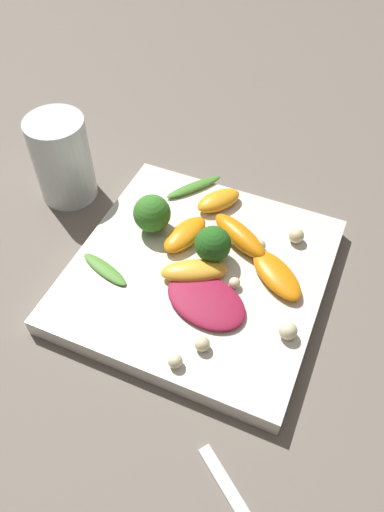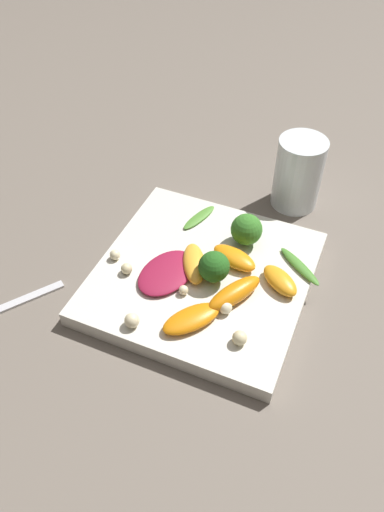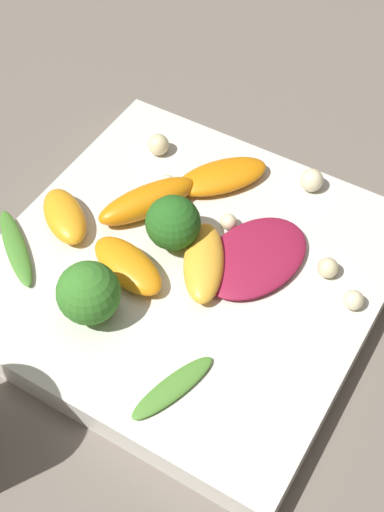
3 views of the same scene
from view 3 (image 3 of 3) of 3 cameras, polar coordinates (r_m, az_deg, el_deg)
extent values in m
plane|color=#6B6056|center=(0.52, -0.29, -2.06)|extent=(2.40, 2.40, 0.00)
cube|color=silver|center=(0.52, -0.30, -1.31)|extent=(0.26, 0.26, 0.02)
ellipsoid|color=maroon|center=(0.51, 5.03, -0.10)|extent=(0.10, 0.08, 0.01)
ellipsoid|color=orange|center=(0.53, -3.60, 4.43)|extent=(0.08, 0.06, 0.02)
ellipsoid|color=orange|center=(0.55, 2.40, 6.38)|extent=(0.08, 0.07, 0.01)
ellipsoid|color=orange|center=(0.53, -10.15, 3.16)|extent=(0.06, 0.06, 0.02)
ellipsoid|color=orange|center=(0.50, -5.17, -0.76)|extent=(0.05, 0.07, 0.02)
ellipsoid|color=#FCAD33|center=(0.50, 0.95, -0.48)|extent=(0.08, 0.06, 0.02)
cylinder|color=#7A9E51|center=(0.48, -8.04, -4.19)|extent=(0.01, 0.01, 0.01)
sphere|color=#387A28|center=(0.47, -8.28, -2.93)|extent=(0.04, 0.04, 0.04)
cylinder|color=#84AD5B|center=(0.51, -1.49, 1.37)|extent=(0.01, 0.01, 0.01)
sphere|color=#26601E|center=(0.50, -1.53, 2.68)|extent=(0.04, 0.04, 0.04)
ellipsoid|color=#518E33|center=(0.45, -1.54, -10.47)|extent=(0.07, 0.03, 0.00)
ellipsoid|color=#47842D|center=(0.53, -13.93, 0.68)|extent=(0.06, 0.07, 0.01)
sphere|color=beige|center=(0.55, -1.98, 5.66)|extent=(0.02, 0.02, 0.02)
sphere|color=beige|center=(0.50, 10.82, -0.93)|extent=(0.01, 0.01, 0.01)
sphere|color=beige|center=(0.49, 12.80, -3.46)|extent=(0.01, 0.01, 0.01)
sphere|color=beige|center=(0.58, -2.71, 8.89)|extent=(0.02, 0.02, 0.02)
sphere|color=beige|center=(0.56, 9.55, 6.00)|extent=(0.02, 0.02, 0.02)
sphere|color=beige|center=(0.52, 2.95, 2.76)|extent=(0.01, 0.01, 0.01)
camera|label=1|loc=(0.42, 66.07, 31.50)|focal=35.00mm
camera|label=2|loc=(0.74, 9.75, 56.96)|focal=35.00mm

